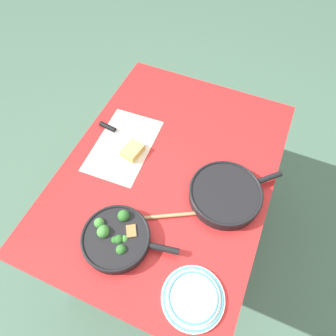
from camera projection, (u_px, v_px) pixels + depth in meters
ground_plane at (168, 233)px, 1.95m from camera, size 14.00×14.00×0.00m
dining_table_red at (168, 181)px, 1.37m from camera, size 1.19×0.88×0.78m
skillet_broccoli at (117, 238)px, 1.11m from camera, size 0.26×0.36×0.07m
skillet_eggs at (226, 194)px, 1.21m from camera, size 0.33×0.34×0.06m
wooden_spoon at (189, 214)px, 1.18m from camera, size 0.22×0.37×0.02m
parchment_sheet at (123, 145)px, 1.37m from camera, size 0.40×0.27×0.00m
grater_knife at (116, 131)px, 1.40m from camera, size 0.06×0.26×0.02m
cheese_block at (133, 151)px, 1.33m from camera, size 0.10×0.09×0.04m
dinner_plate_stack at (193, 298)px, 1.01m from camera, size 0.22×0.22×0.03m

